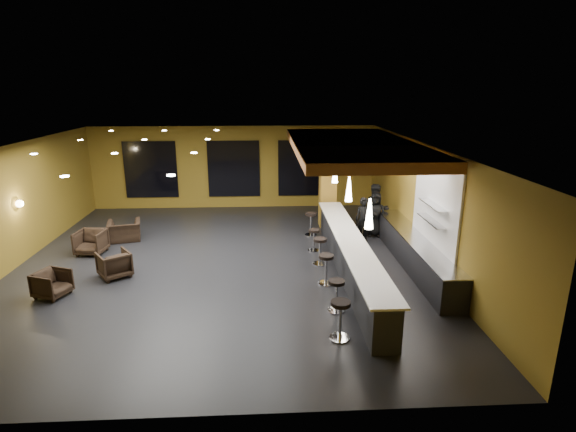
{
  "coord_description": "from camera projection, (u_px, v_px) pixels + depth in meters",
  "views": [
    {
      "loc": [
        1.29,
        -12.61,
        5.14
      ],
      "look_at": [
        2.0,
        0.5,
        1.3
      ],
      "focal_mm": 28.0,
      "sensor_mm": 36.0,
      "label": 1
    }
  ],
  "objects": [
    {
      "name": "floor",
      "position": [
        222.0,
        265.0,
        13.47
      ],
      "size": [
        12.0,
        13.0,
        0.1
      ],
      "primitive_type": "cube",
      "color": "black",
      "rests_on": "ground"
    },
    {
      "name": "ceiling",
      "position": [
        217.0,
        144.0,
        12.46
      ],
      "size": [
        12.0,
        13.0,
        0.1
      ],
      "primitive_type": "cube",
      "color": "black"
    },
    {
      "name": "wall_back",
      "position": [
        234.0,
        167.0,
        19.25
      ],
      "size": [
        12.0,
        0.1,
        3.5
      ],
      "primitive_type": "cube",
      "color": "olive",
      "rests_on": "floor"
    },
    {
      "name": "wall_front",
      "position": [
        180.0,
        321.0,
        6.69
      ],
      "size": [
        12.0,
        0.1,
        3.5
      ],
      "primitive_type": "cube",
      "color": "olive",
      "rests_on": "floor"
    },
    {
      "name": "wall_left",
      "position": [
        4.0,
        210.0,
        12.66
      ],
      "size": [
        0.1,
        13.0,
        3.5
      ],
      "primitive_type": "cube",
      "color": "olive",
      "rests_on": "floor"
    },
    {
      "name": "wall_right",
      "position": [
        425.0,
        204.0,
        13.28
      ],
      "size": [
        0.1,
        13.0,
        3.5
      ],
      "primitive_type": "cube",
      "color": "olive",
      "rests_on": "floor"
    },
    {
      "name": "wood_soffit",
      "position": [
        353.0,
        146.0,
        13.68
      ],
      "size": [
        3.6,
        8.0,
        0.28
      ],
      "primitive_type": "cube",
      "color": "#A2602F",
      "rests_on": "ceiling"
    },
    {
      "name": "window_left",
      "position": [
        151.0,
        170.0,
        18.97
      ],
      "size": [
        2.2,
        0.06,
        2.4
      ],
      "primitive_type": "cube",
      "color": "black",
      "rests_on": "wall_back"
    },
    {
      "name": "window_center",
      "position": [
        234.0,
        169.0,
        19.16
      ],
      "size": [
        2.2,
        0.06,
        2.4
      ],
      "primitive_type": "cube",
      "color": "black",
      "rests_on": "wall_back"
    },
    {
      "name": "window_right",
      "position": [
        304.0,
        168.0,
        19.31
      ],
      "size": [
        2.2,
        0.06,
        2.4
      ],
      "primitive_type": "cube",
      "color": "black",
      "rests_on": "wall_back"
    },
    {
      "name": "tile_backsplash",
      "position": [
        436.0,
        205.0,
        12.25
      ],
      "size": [
        0.06,
        3.2,
        2.4
      ],
      "primitive_type": "cube",
      "color": "white",
      "rests_on": "wall_right"
    },
    {
      "name": "bar_counter",
      "position": [
        350.0,
        258.0,
        12.55
      ],
      "size": [
        0.6,
        8.0,
        1.0
      ],
      "primitive_type": "cube",
      "color": "black",
      "rests_on": "floor"
    },
    {
      "name": "bar_top",
      "position": [
        350.0,
        240.0,
        12.4
      ],
      "size": [
        0.78,
        8.1,
        0.05
      ],
      "primitive_type": "cube",
      "color": "white",
      "rests_on": "bar_counter"
    },
    {
      "name": "prep_counter",
      "position": [
        414.0,
        252.0,
        13.15
      ],
      "size": [
        0.7,
        6.0,
        0.86
      ],
      "primitive_type": "cube",
      "color": "black",
      "rests_on": "floor"
    },
    {
      "name": "prep_top",
      "position": [
        415.0,
        237.0,
        13.03
      ],
      "size": [
        0.72,
        6.0,
        0.03
      ],
      "primitive_type": "cube",
      "color": "silver",
      "rests_on": "prep_counter"
    },
    {
      "name": "wall_shelf_lower",
      "position": [
        432.0,
        221.0,
        12.16
      ],
      "size": [
        0.3,
        1.5,
        0.03
      ],
      "primitive_type": "cube",
      "color": "silver",
      "rests_on": "wall_right"
    },
    {
      "name": "wall_shelf_upper",
      "position": [
        433.0,
        205.0,
        12.04
      ],
      "size": [
        0.3,
        1.5,
        0.03
      ],
      "primitive_type": "cube",
      "color": "silver",
      "rests_on": "wall_right"
    },
    {
      "name": "column",
      "position": [
        328.0,
        180.0,
        16.61
      ],
      "size": [
        0.6,
        0.6,
        3.5
      ],
      "primitive_type": "cube",
      "color": "olive",
      "rests_on": "floor"
    },
    {
      "name": "wall_sconce",
      "position": [
        20.0,
        204.0,
        13.13
      ],
      "size": [
        0.22,
        0.22,
        0.22
      ],
      "primitive_type": "sphere",
      "color": "#FFE5B2",
      "rests_on": "wall_left"
    },
    {
      "name": "pendant_0",
      "position": [
        369.0,
        214.0,
        10.11
      ],
      "size": [
        0.2,
        0.2,
        0.7
      ],
      "primitive_type": "cone",
      "color": "white",
      "rests_on": "wood_soffit"
    },
    {
      "name": "pendant_1",
      "position": [
        349.0,
        189.0,
        12.51
      ],
      "size": [
        0.2,
        0.2,
        0.7
      ],
      "primitive_type": "cone",
      "color": "white",
      "rests_on": "wood_soffit"
    },
    {
      "name": "pendant_2",
      "position": [
        335.0,
        172.0,
        14.91
      ],
      "size": [
        0.2,
        0.2,
        0.7
      ],
      "primitive_type": "cone",
      "color": "white",
      "rests_on": "wood_soffit"
    },
    {
      "name": "staff_a",
      "position": [
        364.0,
        220.0,
        15.12
      ],
      "size": [
        0.62,
        0.47,
        1.54
      ],
      "primitive_type": "imported",
      "rotation": [
        0.0,
        0.0,
        -0.19
      ],
      "color": "black",
      "rests_on": "floor"
    },
    {
      "name": "staff_b",
      "position": [
        376.0,
        211.0,
        15.62
      ],
      "size": [
        0.97,
        0.79,
        1.87
      ],
      "primitive_type": "imported",
      "rotation": [
        0.0,
        0.0,
        0.09
      ],
      "color": "black",
      "rests_on": "floor"
    },
    {
      "name": "staff_c",
      "position": [
        375.0,
        214.0,
        15.69
      ],
      "size": [
        0.86,
        0.65,
        1.58
      ],
      "primitive_type": "imported",
      "rotation": [
        0.0,
        0.0,
        -0.2
      ],
      "color": "black",
      "rests_on": "floor"
    },
    {
      "name": "armchair_a",
      "position": [
        52.0,
        284.0,
        11.27
      ],
      "size": [
        0.95,
        0.94,
        0.68
      ],
      "primitive_type": "imported",
      "rotation": [
        0.0,
        0.0,
        1.21
      ],
      "color": "black",
      "rests_on": "floor"
    },
    {
      "name": "armchair_b",
      "position": [
        114.0,
        264.0,
        12.43
      ],
      "size": [
        1.11,
        1.11,
        0.73
      ],
      "primitive_type": "imported",
      "rotation": [
        0.0,
        0.0,
        3.77
      ],
      "color": "black",
      "rests_on": "floor"
    },
    {
      "name": "armchair_c",
      "position": [
        91.0,
        242.0,
        14.12
      ],
      "size": [
        0.92,
        0.94,
        0.77
      ],
      "primitive_type": "imported",
      "rotation": [
        0.0,
        0.0,
        -0.12
      ],
      "color": "black",
      "rests_on": "floor"
    },
    {
      "name": "armchair_d",
      "position": [
        125.0,
        231.0,
        15.35
      ],
      "size": [
        1.25,
        1.16,
        0.69
      ],
      "primitive_type": "imported",
      "rotation": [
        0.0,
        0.0,
        3.39
      ],
      "color": "black",
      "rests_on": "floor"
    },
    {
      "name": "bar_stool_0",
      "position": [
        340.0,
        315.0,
        9.3
      ],
      "size": [
        0.44,
        0.44,
        0.86
      ],
      "rotation": [
        0.0,
        0.0,
        -0.18
      ],
      "color": "silver",
      "rests_on": "floor"
    },
    {
      "name": "bar_stool_1",
      "position": [
        336.0,
        292.0,
        10.47
      ],
      "size": [
        0.4,
        0.4,
        0.79
      ],
      "rotation": [
        0.0,
        0.0,
        -0.19
      ],
      "color": "silver",
      "rests_on": "floor"
    },
    {
      "name": "bar_stool_2",
      "position": [
        326.0,
        266.0,
        11.91
      ],
      "size": [
        0.42,
        0.42,
        0.83
      ],
      "rotation": [
        0.0,
        0.0,
        0.41
      ],
      "color": "silver",
      "rests_on": "floor"
    },
    {
      "name": "bar_stool_3",
      "position": [
        320.0,
        248.0,
        13.24
      ],
      "size": [
        0.41,
        0.41,
        0.82
      ],
      "rotation": [
        0.0,
        0.0,
        -0.43
      ],
      "color": "silver",
      "rests_on": "floor"
    },
    {
      "name": "bar_stool_4",
      "position": [
        314.0,
        237.0,
        14.34
      ],
      "size": [
        0.37,
        0.37,
        0.72
      ],
      "rotation": [
        0.0,
        0.0,
        -0.18
      ],
      "color": "silver",
      "rests_on": "floor"
    },
    {
      "name": "bar_stool_5",
      "position": [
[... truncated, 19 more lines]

